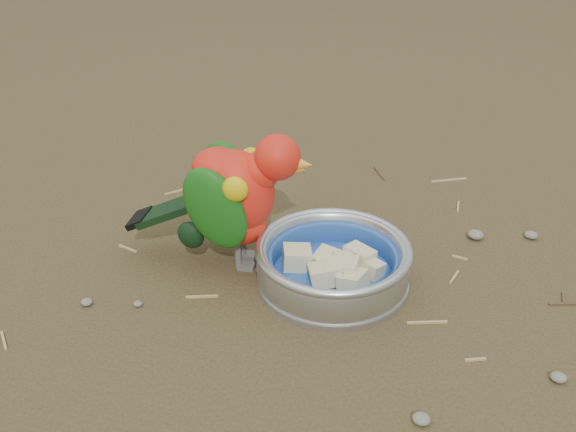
% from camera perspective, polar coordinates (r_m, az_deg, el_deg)
% --- Properties ---
extents(ground, '(60.00, 60.00, 0.00)m').
position_cam_1_polar(ground, '(0.83, 4.55, -8.59)').
color(ground, '#433620').
extents(food_bowl, '(0.20, 0.20, 0.02)m').
position_cam_1_polar(food_bowl, '(0.87, 3.96, -5.60)').
color(food_bowl, '#B2B2BA').
rests_on(food_bowl, ground).
extents(bowl_wall, '(0.20, 0.20, 0.04)m').
position_cam_1_polar(bowl_wall, '(0.86, 4.03, -3.98)').
color(bowl_wall, '#B2B2BA').
rests_on(bowl_wall, food_bowl).
extents(fruit_wedges, '(0.12, 0.12, 0.03)m').
position_cam_1_polar(fruit_wedges, '(0.86, 4.01, -4.36)').
color(fruit_wedges, beige).
rests_on(fruit_wedges, food_bowl).
extents(lory_parrot, '(0.25, 0.14, 0.19)m').
position_cam_1_polar(lory_parrot, '(0.87, -4.70, 1.15)').
color(lory_parrot, red).
rests_on(lory_parrot, ground).
extents(ground_debris, '(0.90, 0.80, 0.01)m').
position_cam_1_polar(ground_debris, '(0.84, 7.78, -7.91)').
color(ground_debris, tan).
rests_on(ground_debris, ground).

